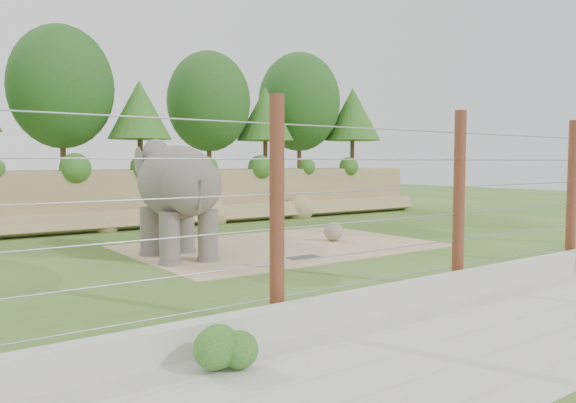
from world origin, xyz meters
TOP-DOWN VIEW (x-y plane):
  - ground at (0.00, 0.00)m, footprint 90.00×90.00m
  - back_embankment at (0.59, 12.68)m, footprint 30.00×5.52m
  - dirt_patch at (0.50, 3.00)m, footprint 10.00×7.00m
  - drain_grate at (-0.42, 0.57)m, footprint 1.00×0.60m
  - elephant at (-3.42, 2.83)m, footprint 2.25×4.48m
  - stone_ball at (2.63, 2.82)m, footprint 0.68×0.68m
  - retaining_wall at (0.00, -5.00)m, footprint 26.00×0.35m
  - walkway at (0.00, -7.00)m, footprint 26.00×4.00m
  - barrier_fence at (0.00, -4.50)m, footprint 20.26×0.26m
  - walkway_shrub at (-6.82, -5.80)m, footprint 0.63×0.63m

SIDE VIEW (x-z plane):
  - ground at x=0.00m, z-range 0.00..0.00m
  - walkway at x=0.00m, z-range 0.00..0.01m
  - dirt_patch at x=0.50m, z-range 0.00..0.02m
  - drain_grate at x=-0.42m, z-range 0.02..0.05m
  - retaining_wall at x=0.00m, z-range 0.00..0.50m
  - walkway_shrub at x=-6.82m, z-range 0.01..0.64m
  - stone_ball at x=2.63m, z-range 0.02..0.70m
  - elephant at x=-3.42m, z-range 0.00..3.50m
  - barrier_fence at x=0.00m, z-range 0.00..4.00m
  - back_embankment at x=0.59m, z-range -0.42..8.35m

